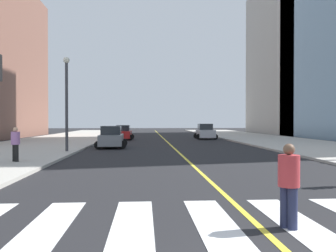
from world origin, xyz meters
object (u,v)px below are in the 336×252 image
(street_lamp, at_px, (67,95))
(pedestrian_crossing, at_px, (289,182))
(car_silver_third, at_px, (205,132))
(pedestrian_walking_west, at_px, (15,143))
(car_red_second, at_px, (123,133))
(car_gray_nearest, at_px, (111,138))

(street_lamp, bearing_deg, pedestrian_crossing, -64.72)
(car_silver_third, xyz_separation_m, pedestrian_crossing, (-4.57, -36.49, 0.08))
(pedestrian_crossing, height_order, street_lamp, street_lamp)
(car_silver_third, bearing_deg, pedestrian_walking_west, 61.59)
(car_silver_third, bearing_deg, car_red_second, 7.77)
(pedestrian_walking_west, xyz_separation_m, street_lamp, (1.25, 6.31, 2.95))
(car_gray_nearest, relative_size, car_red_second, 1.04)
(pedestrian_walking_west, bearing_deg, car_gray_nearest, -71.86)
(car_red_second, bearing_deg, street_lamp, -98.08)
(car_gray_nearest, relative_size, pedestrian_walking_west, 2.33)
(car_silver_third, bearing_deg, street_lamp, 56.39)
(pedestrian_crossing, bearing_deg, car_silver_third, -38.92)
(car_gray_nearest, height_order, car_red_second, car_gray_nearest)
(car_gray_nearest, height_order, car_silver_third, car_silver_third)
(pedestrian_walking_west, bearing_deg, street_lamp, -63.57)
(car_red_second, relative_size, pedestrian_crossing, 2.24)
(pedestrian_crossing, bearing_deg, car_red_second, -22.84)
(car_gray_nearest, distance_m, car_red_second, 12.72)
(car_red_second, distance_m, pedestrian_walking_west, 24.14)
(car_silver_third, relative_size, pedestrian_crossing, 2.44)
(car_gray_nearest, distance_m, pedestrian_walking_west, 11.73)
(car_gray_nearest, distance_m, car_silver_third, 17.30)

